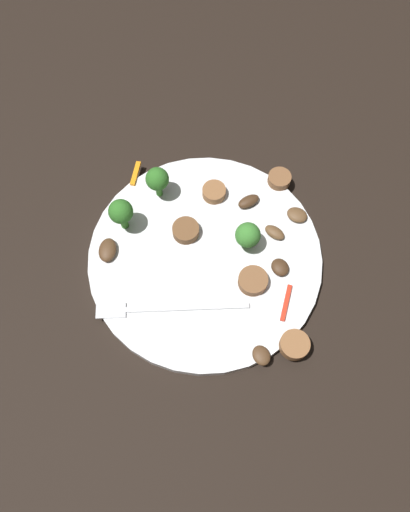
{
  "coord_description": "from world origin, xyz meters",
  "views": [
    {
      "loc": [
        -0.01,
        0.25,
        0.59
      ],
      "look_at": [
        0.0,
        0.0,
        0.01
      ],
      "focal_mm": 35.84,
      "sensor_mm": 36.0,
      "label": 1
    }
  ],
  "objects_px": {
    "sausage_slice_2": "(253,281)",
    "plate": "(205,258)",
    "broccoli_floret_1": "(121,212)",
    "sausage_slice_1": "(279,179)",
    "mushroom_0": "(249,201)",
    "pepper_strip_1": "(136,173)",
    "sausage_slice_4": "(294,345)",
    "mushroom_1": "(107,251)",
    "mushroom_5": "(261,355)",
    "mushroom_3": "(297,215)",
    "broccoli_floret_0": "(248,235)",
    "mushroom_2": "(275,232)",
    "fork": "(161,309)",
    "mushroom_4": "(280,267)",
    "sausage_slice_3": "(214,192)",
    "sausage_slice_0": "(186,231)",
    "broccoli_floret_2": "(157,180)",
    "pepper_strip_0": "(286,303)"
  },
  "relations": [
    {
      "from": "pepper_strip_0",
      "to": "sausage_slice_4",
      "type": "bearing_deg",
      "value": 98.91
    },
    {
      "from": "broccoli_floret_2",
      "to": "mushroom_2",
      "type": "relative_size",
      "value": 1.88
    },
    {
      "from": "mushroom_2",
      "to": "pepper_strip_1",
      "type": "bearing_deg",
      "value": -23.58
    },
    {
      "from": "sausage_slice_2",
      "to": "mushroom_3",
      "type": "relative_size",
      "value": 1.36
    },
    {
      "from": "broccoli_floret_2",
      "to": "sausage_slice_3",
      "type": "relative_size",
      "value": 1.66
    },
    {
      "from": "sausage_slice_2",
      "to": "plate",
      "type": "bearing_deg",
      "value": -28.93
    },
    {
      "from": "plate",
      "to": "mushroom_5",
      "type": "xyz_separation_m",
      "value": [
        -0.07,
        0.12,
        0.01
      ]
    },
    {
      "from": "sausage_slice_2",
      "to": "pepper_strip_1",
      "type": "relative_size",
      "value": 0.99
    },
    {
      "from": "broccoli_floret_0",
      "to": "mushroom_4",
      "type": "height_order",
      "value": "broccoli_floret_0"
    },
    {
      "from": "pepper_strip_1",
      "to": "mushroom_0",
      "type": "bearing_deg",
      "value": 166.0
    },
    {
      "from": "fork",
      "to": "sausage_slice_2",
      "type": "distance_m",
      "value": 0.11
    },
    {
      "from": "mushroom_0",
      "to": "pepper_strip_1",
      "type": "relative_size",
      "value": 0.82
    },
    {
      "from": "sausage_slice_0",
      "to": "mushroom_4",
      "type": "relative_size",
      "value": 1.42
    },
    {
      "from": "sausage_slice_2",
      "to": "mushroom_4",
      "type": "xyz_separation_m",
      "value": [
        -0.03,
        -0.02,
        -0.0
      ]
    },
    {
      "from": "broccoli_floret_1",
      "to": "sausage_slice_1",
      "type": "xyz_separation_m",
      "value": [
        -0.19,
        -0.07,
        -0.03
      ]
    },
    {
      "from": "sausage_slice_0",
      "to": "mushroom_2",
      "type": "bearing_deg",
      "value": -178.25
    },
    {
      "from": "plate",
      "to": "mushroom_0",
      "type": "xyz_separation_m",
      "value": [
        -0.05,
        -0.08,
        0.01
      ]
    },
    {
      "from": "plate",
      "to": "mushroom_4",
      "type": "distance_m",
      "value": 0.09
    },
    {
      "from": "sausage_slice_0",
      "to": "mushroom_0",
      "type": "xyz_separation_m",
      "value": [
        -0.08,
        -0.05,
        -0.0
      ]
    },
    {
      "from": "sausage_slice_1",
      "to": "mushroom_5",
      "type": "xyz_separation_m",
      "value": [
        0.02,
        0.23,
        -0.0
      ]
    },
    {
      "from": "mushroom_2",
      "to": "mushroom_3",
      "type": "bearing_deg",
      "value": -137.61
    },
    {
      "from": "sausage_slice_0",
      "to": "mushroom_3",
      "type": "relative_size",
      "value": 1.27
    },
    {
      "from": "sausage_slice_1",
      "to": "sausage_slice_0",
      "type": "bearing_deg",
      "value": 34.59
    },
    {
      "from": "pepper_strip_0",
      "to": "broccoli_floret_0",
      "type": "bearing_deg",
      "value": -57.14
    },
    {
      "from": "mushroom_1",
      "to": "mushroom_3",
      "type": "relative_size",
      "value": 1.21
    },
    {
      "from": "mushroom_1",
      "to": "mushroom_3",
      "type": "xyz_separation_m",
      "value": [
        -0.23,
        -0.06,
        -0.0
      ]
    },
    {
      "from": "sausage_slice_2",
      "to": "mushroom_3",
      "type": "bearing_deg",
      "value": -120.89
    },
    {
      "from": "sausage_slice_0",
      "to": "mushroom_0",
      "type": "distance_m",
      "value": 0.09
    },
    {
      "from": "broccoli_floret_2",
      "to": "sausage_slice_3",
      "type": "xyz_separation_m",
      "value": [
        -0.07,
        -0.0,
        -0.03
      ]
    },
    {
      "from": "sausage_slice_0",
      "to": "sausage_slice_2",
      "type": "xyz_separation_m",
      "value": [
        -0.08,
        0.06,
        -0.0
      ]
    },
    {
      "from": "pepper_strip_0",
      "to": "pepper_strip_1",
      "type": "xyz_separation_m",
      "value": [
        0.2,
        -0.17,
        -0.0
      ]
    },
    {
      "from": "sausage_slice_3",
      "to": "sausage_slice_0",
      "type": "bearing_deg",
      "value": 59.89
    },
    {
      "from": "broccoli_floret_2",
      "to": "sausage_slice_4",
      "type": "relative_size",
      "value": 1.48
    },
    {
      "from": "plate",
      "to": "sausage_slice_0",
      "type": "distance_m",
      "value": 0.04
    },
    {
      "from": "mushroom_3",
      "to": "mushroom_4",
      "type": "bearing_deg",
      "value": 72.74
    },
    {
      "from": "broccoli_floret_1",
      "to": "mushroom_4",
      "type": "distance_m",
      "value": 0.2
    },
    {
      "from": "broccoli_floret_2",
      "to": "pepper_strip_1",
      "type": "bearing_deg",
      "value": -39.54
    },
    {
      "from": "broccoli_floret_1",
      "to": "mushroom_5",
      "type": "relative_size",
      "value": 2.21
    },
    {
      "from": "fork",
      "to": "sausage_slice_3",
      "type": "height_order",
      "value": "sausage_slice_3"
    },
    {
      "from": "fork",
      "to": "broccoli_floret_0",
      "type": "relative_size",
      "value": 4.16
    },
    {
      "from": "sausage_slice_1",
      "to": "sausage_slice_2",
      "type": "relative_size",
      "value": 0.84
    },
    {
      "from": "mushroom_1",
      "to": "broccoli_floret_0",
      "type": "bearing_deg",
      "value": -173.61
    },
    {
      "from": "fork",
      "to": "sausage_slice_4",
      "type": "distance_m",
      "value": 0.16
    },
    {
      "from": "sausage_slice_2",
      "to": "mushroom_2",
      "type": "distance_m",
      "value": 0.07
    },
    {
      "from": "mushroom_0",
      "to": "pepper_strip_1",
      "type": "height_order",
      "value": "mushroom_0"
    },
    {
      "from": "sausage_slice_1",
      "to": "pepper_strip_1",
      "type": "height_order",
      "value": "sausage_slice_1"
    },
    {
      "from": "fork",
      "to": "mushroom_3",
      "type": "xyz_separation_m",
      "value": [
        -0.16,
        -0.13,
        0.0
      ]
    },
    {
      "from": "sausage_slice_1",
      "to": "mushroom_4",
      "type": "distance_m",
      "value": 0.12
    },
    {
      "from": "sausage_slice_4",
      "to": "mushroom_1",
      "type": "height_order",
      "value": "sausage_slice_4"
    },
    {
      "from": "broccoli_floret_0",
      "to": "pepper_strip_1",
      "type": "distance_m",
      "value": 0.18
    }
  ]
}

